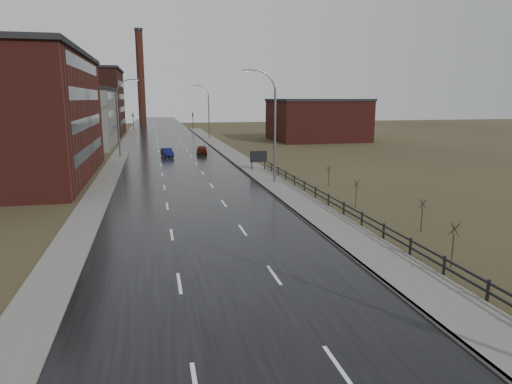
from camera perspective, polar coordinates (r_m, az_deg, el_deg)
name	(u,v)px	position (r m, az deg, el deg)	size (l,w,h in m)	color
road	(175,157)	(68.98, -10.05, 4.33)	(14.00, 300.00, 0.06)	black
sidewalk_right	(275,185)	(45.75, 2.42, 0.93)	(3.20, 180.00, 0.18)	#595651
curb_right	(260,185)	(45.38, 0.56, 0.86)	(0.16, 180.00, 0.18)	slate
sidewalk_left	(118,158)	(69.07, -16.87, 4.04)	(2.40, 260.00, 0.12)	#595651
warehouse_mid	(65,118)	(87.68, -22.75, 8.56)	(16.32, 20.40, 10.50)	slate
warehouse_far	(64,102)	(118.04, -22.84, 10.33)	(26.52, 24.48, 15.50)	#331611
building_right	(317,120)	(96.49, 7.64, 8.95)	(18.36, 16.32, 8.50)	#471914
smokestack	(141,77)	(158.55, -14.21, 13.77)	(2.70, 2.70, 30.70)	#331611
streetlight_right_mid	(272,126)	(45.98, 2.03, 8.21)	(3.36, 0.28, 11.35)	slate
streetlight_left	(120,117)	(70.56, -16.63, 8.92)	(3.36, 0.28, 11.35)	slate
streetlight_right_far	(207,112)	(99.11, -6.10, 9.97)	(3.36, 0.28, 11.35)	slate
guardrail	(367,220)	(30.93, 13.65, -3.41)	(0.10, 53.05, 1.10)	black
shrub_c	(453,244)	(25.53, 23.42, -5.93)	(0.57, 0.60, 2.41)	#382D23
shrub_d	(422,214)	(31.54, 20.05, -2.64)	(0.53, 0.55, 2.21)	#382D23
shrub_e	(356,193)	(37.00, 12.41, -0.14)	(0.54, 0.56, 2.25)	#382D23
shrub_f	(329,175)	(45.99, 9.08, 2.09)	(0.48, 0.51, 2.01)	#382D23
billboard	(258,157)	(54.79, 0.31, 4.36)	(2.09, 0.17, 2.41)	black
traffic_light_left	(133,114)	(128.52, -15.14, 9.45)	(0.58, 2.73, 5.30)	black
traffic_light_right	(193,113)	(128.92, -7.92, 9.74)	(0.58, 2.73, 5.30)	black
car_near	(167,153)	(69.06, -11.05, 4.82)	(1.36, 3.91, 1.29)	#0C0D3F
car_far	(202,150)	(71.92, -6.79, 5.25)	(1.65, 4.09, 1.39)	#43120B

